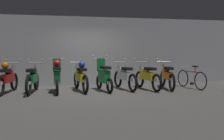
{
  "coord_description": "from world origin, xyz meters",
  "views": [
    {
      "loc": [
        -1.16,
        -8.71,
        1.41
      ],
      "look_at": [
        0.72,
        0.2,
        0.75
      ],
      "focal_mm": 40.3,
      "sensor_mm": 36.0,
      "label": 1
    }
  ],
  "objects_px": {
    "motorbike_slot_2": "(57,76)",
    "bicycle": "(191,79)",
    "motorbike_slot_1": "(33,79)",
    "motorbike_slot_7": "(167,76)",
    "motorbike_slot_3": "(81,76)",
    "motorbike_slot_0": "(8,78)",
    "motorbike_slot_6": "(147,76)",
    "motorbike_slot_4": "(104,76)",
    "motorbike_slot_5": "(125,76)"
  },
  "relations": [
    {
      "from": "motorbike_slot_0",
      "to": "motorbike_slot_3",
      "type": "distance_m",
      "value": 2.47
    },
    {
      "from": "motorbike_slot_2",
      "to": "motorbike_slot_6",
      "type": "relative_size",
      "value": 0.87
    },
    {
      "from": "motorbike_slot_2",
      "to": "motorbike_slot_5",
      "type": "distance_m",
      "value": 2.48
    },
    {
      "from": "motorbike_slot_0",
      "to": "motorbike_slot_4",
      "type": "height_order",
      "value": "motorbike_slot_4"
    },
    {
      "from": "motorbike_slot_7",
      "to": "bicycle",
      "type": "relative_size",
      "value": 1.13
    },
    {
      "from": "motorbike_slot_0",
      "to": "motorbike_slot_7",
      "type": "height_order",
      "value": "same"
    },
    {
      "from": "motorbike_slot_2",
      "to": "motorbike_slot_6",
      "type": "distance_m",
      "value": 3.3
    },
    {
      "from": "motorbike_slot_3",
      "to": "motorbike_slot_4",
      "type": "distance_m",
      "value": 0.83
    },
    {
      "from": "motorbike_slot_5",
      "to": "bicycle",
      "type": "xyz_separation_m",
      "value": [
        2.62,
        -0.23,
        -0.13
      ]
    },
    {
      "from": "motorbike_slot_1",
      "to": "motorbike_slot_4",
      "type": "bearing_deg",
      "value": -2.28
    },
    {
      "from": "motorbike_slot_1",
      "to": "motorbike_slot_5",
      "type": "xyz_separation_m",
      "value": [
        3.29,
        0.1,
        0.0
      ]
    },
    {
      "from": "motorbike_slot_3",
      "to": "bicycle",
      "type": "bearing_deg",
      "value": -2.27
    },
    {
      "from": "motorbike_slot_6",
      "to": "motorbike_slot_7",
      "type": "xyz_separation_m",
      "value": [
        0.83,
        0.09,
        0.0
      ]
    },
    {
      "from": "motorbike_slot_1",
      "to": "motorbike_slot_7",
      "type": "bearing_deg",
      "value": -0.08
    },
    {
      "from": "motorbike_slot_2",
      "to": "motorbike_slot_0",
      "type": "bearing_deg",
      "value": 173.29
    },
    {
      "from": "motorbike_slot_4",
      "to": "motorbike_slot_1",
      "type": "bearing_deg",
      "value": 177.72
    },
    {
      "from": "motorbike_slot_2",
      "to": "motorbike_slot_7",
      "type": "bearing_deg",
      "value": 1.36
    },
    {
      "from": "motorbike_slot_5",
      "to": "motorbike_slot_6",
      "type": "distance_m",
      "value": 0.85
    },
    {
      "from": "motorbike_slot_7",
      "to": "motorbike_slot_1",
      "type": "bearing_deg",
      "value": 179.92
    },
    {
      "from": "motorbike_slot_2",
      "to": "bicycle",
      "type": "xyz_separation_m",
      "value": [
        5.09,
        -0.02,
        -0.2
      ]
    },
    {
      "from": "motorbike_slot_6",
      "to": "motorbike_slot_7",
      "type": "bearing_deg",
      "value": 6.45
    },
    {
      "from": "motorbike_slot_1",
      "to": "bicycle",
      "type": "bearing_deg",
      "value": -1.22
    },
    {
      "from": "motorbike_slot_1",
      "to": "motorbike_slot_2",
      "type": "bearing_deg",
      "value": -7.3
    },
    {
      "from": "motorbike_slot_3",
      "to": "motorbike_slot_7",
      "type": "relative_size",
      "value": 1.0
    },
    {
      "from": "motorbike_slot_4",
      "to": "bicycle",
      "type": "bearing_deg",
      "value": -0.47
    },
    {
      "from": "motorbike_slot_2",
      "to": "motorbike_slot_4",
      "type": "distance_m",
      "value": 1.64
    },
    {
      "from": "motorbike_slot_6",
      "to": "bicycle",
      "type": "distance_m",
      "value": 1.8
    },
    {
      "from": "motorbike_slot_4",
      "to": "motorbike_slot_6",
      "type": "height_order",
      "value": "motorbike_slot_4"
    },
    {
      "from": "motorbike_slot_6",
      "to": "motorbike_slot_4",
      "type": "bearing_deg",
      "value": 179.89
    },
    {
      "from": "motorbike_slot_2",
      "to": "motorbike_slot_7",
      "type": "distance_m",
      "value": 4.13
    },
    {
      "from": "motorbike_slot_0",
      "to": "motorbike_slot_3",
      "type": "height_order",
      "value": "motorbike_slot_0"
    },
    {
      "from": "motorbike_slot_4",
      "to": "motorbike_slot_6",
      "type": "distance_m",
      "value": 1.65
    },
    {
      "from": "motorbike_slot_3",
      "to": "motorbike_slot_6",
      "type": "xyz_separation_m",
      "value": [
        2.47,
        -0.14,
        -0.03
      ]
    },
    {
      "from": "motorbike_slot_1",
      "to": "motorbike_slot_0",
      "type": "bearing_deg",
      "value": 173.88
    },
    {
      "from": "motorbike_slot_4",
      "to": "motorbike_slot_3",
      "type": "bearing_deg",
      "value": 170.25
    },
    {
      "from": "motorbike_slot_6",
      "to": "bicycle",
      "type": "height_order",
      "value": "motorbike_slot_6"
    },
    {
      "from": "motorbike_slot_5",
      "to": "bicycle",
      "type": "relative_size",
      "value": 1.13
    },
    {
      "from": "motorbike_slot_0",
      "to": "motorbike_slot_2",
      "type": "relative_size",
      "value": 1.15
    },
    {
      "from": "motorbike_slot_2",
      "to": "motorbike_slot_3",
      "type": "xyz_separation_m",
      "value": [
        0.82,
        0.15,
        -0.04
      ]
    },
    {
      "from": "motorbike_slot_6",
      "to": "bicycle",
      "type": "relative_size",
      "value": 1.13
    },
    {
      "from": "motorbike_slot_2",
      "to": "motorbike_slot_5",
      "type": "relative_size",
      "value": 0.87
    },
    {
      "from": "motorbike_slot_0",
      "to": "motorbike_slot_3",
      "type": "bearing_deg",
      "value": -1.06
    },
    {
      "from": "motorbike_slot_0",
      "to": "motorbike_slot_6",
      "type": "bearing_deg",
      "value": -2.2
    },
    {
      "from": "motorbike_slot_5",
      "to": "motorbike_slot_7",
      "type": "distance_m",
      "value": 1.66
    },
    {
      "from": "motorbike_slot_3",
      "to": "motorbike_slot_4",
      "type": "xyz_separation_m",
      "value": [
        0.82,
        -0.14,
        0.0
      ]
    },
    {
      "from": "motorbike_slot_3",
      "to": "motorbike_slot_6",
      "type": "bearing_deg",
      "value": -3.33
    },
    {
      "from": "motorbike_slot_0",
      "to": "motorbike_slot_5",
      "type": "bearing_deg",
      "value": 0.16
    },
    {
      "from": "motorbike_slot_0",
      "to": "motorbike_slot_3",
      "type": "xyz_separation_m",
      "value": [
        2.47,
        -0.05,
        -0.0
      ]
    },
    {
      "from": "motorbike_slot_3",
      "to": "motorbike_slot_2",
      "type": "bearing_deg",
      "value": -169.8
    },
    {
      "from": "motorbike_slot_1",
      "to": "bicycle",
      "type": "xyz_separation_m",
      "value": [
        5.92,
        -0.13,
        -0.13
      ]
    }
  ]
}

